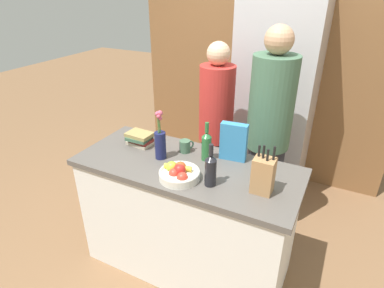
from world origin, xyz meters
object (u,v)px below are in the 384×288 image
cereal_box (234,142)px  book_stack (140,139)px  refrigerator (275,100)px  bottle_oil (211,169)px  bottle_vinegar (206,145)px  fruit_bowl (179,173)px  flower_vase (160,142)px  knife_block (263,175)px  coffee_mug (185,146)px  person_at_sink (216,124)px  person_in_blue (269,128)px

cereal_box → book_stack: 0.73m
refrigerator → book_stack: 1.47m
bottle_oil → bottle_vinegar: bottle_vinegar is taller
fruit_bowl → flower_vase: flower_vase is taller
book_stack → refrigerator: bearing=61.0°
knife_block → bottle_vinegar: bearing=156.4°
coffee_mug → refrigerator: bearing=74.1°
bottle_vinegar → person_at_sink: person_at_sink is taller
fruit_bowl → flower_vase: 0.31m
refrigerator → cereal_box: refrigerator is taller
refrigerator → fruit_bowl: (-0.21, -1.57, -0.03)m
flower_vase → coffee_mug: 0.21m
refrigerator → bottle_vinegar: 1.27m
book_stack → person_in_blue: bearing=33.2°
flower_vase → bottle_oil: flower_vase is taller
fruit_bowl → person_at_sink: 0.91m
cereal_box → fruit_bowl: bearing=-118.9°
person_at_sink → bottle_vinegar: bearing=-88.9°
bottle_vinegar → flower_vase: bearing=-156.3°
refrigerator → knife_block: bearing=-78.6°
cereal_box → person_at_sink: person_at_sink is taller
coffee_mug → person_in_blue: size_ratio=0.06×
person_in_blue → coffee_mug: bearing=-156.6°
fruit_bowl → cereal_box: 0.46m
bottle_vinegar → fruit_bowl: bearing=-99.6°
cereal_box → person_in_blue: bearing=73.3°
knife_block → book_stack: knife_block is taller
cereal_box → book_stack: size_ratio=1.35×
coffee_mug → person_at_sink: size_ratio=0.07×
book_stack → person_in_blue: (0.85, 0.55, 0.04)m
refrigerator → person_in_blue: 0.74m
fruit_bowl → bottle_oil: bottle_oil is taller
flower_vase → bottle_vinegar: flower_vase is taller
bottle_vinegar → person_in_blue: bearing=60.7°
refrigerator → flower_vase: size_ratio=5.58×
coffee_mug → person_at_sink: person_at_sink is taller
book_stack → bottle_vinegar: 0.55m
fruit_bowl → knife_block: size_ratio=0.85×
bottle_oil → person_at_sink: person_at_sink is taller
refrigerator → person_in_blue: bearing=-79.6°
fruit_bowl → cereal_box: cereal_box is taller
flower_vase → fruit_bowl: bearing=-35.0°
fruit_bowl → coffee_mug: 0.36m
book_stack → person_at_sink: (0.37, 0.62, -0.05)m
fruit_bowl → book_stack: 0.57m
cereal_box → book_stack: cereal_box is taller
flower_vase → cereal_box: flower_vase is taller
bottle_oil → bottle_vinegar: (-0.15, 0.28, 0.00)m
fruit_bowl → person_in_blue: 0.91m
knife_block → flower_vase: (-0.76, 0.07, 0.01)m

